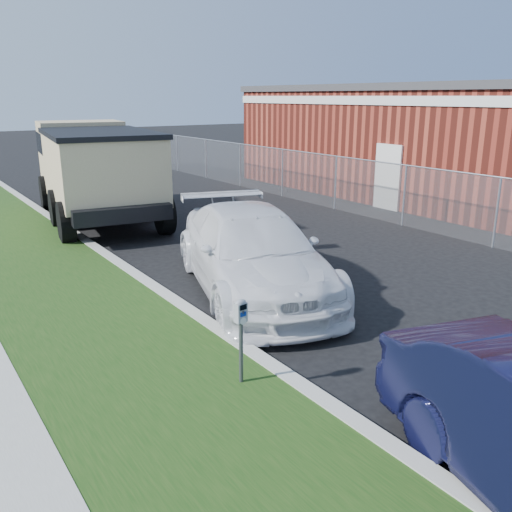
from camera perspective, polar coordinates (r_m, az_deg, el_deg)
ground at (r=10.11m, az=9.84°, el=-5.50°), size 120.00×120.00×0.00m
streetside at (r=9.46m, az=-25.30°, el=-8.07°), size 6.12×50.00×0.15m
chainlink_fence at (r=18.77m, az=8.42°, el=8.71°), size 0.06×30.06×30.00m
brick_building at (r=23.76m, az=17.77°, el=11.82°), size 9.20×14.20×4.17m
parking_meter at (r=6.96m, az=-1.61°, el=-7.08°), size 0.17×0.13×1.18m
white_wagon at (r=10.66m, az=-0.58°, el=0.52°), size 3.89×6.03×1.63m
dump_truck at (r=17.87m, az=-16.67°, el=9.06°), size 3.91×7.78×2.92m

